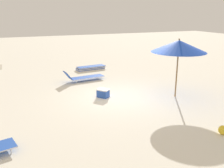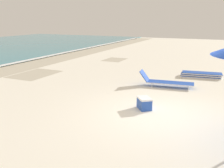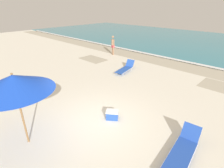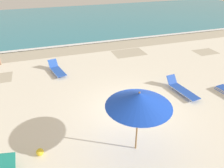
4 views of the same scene
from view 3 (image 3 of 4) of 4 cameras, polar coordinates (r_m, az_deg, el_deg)
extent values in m
cube|color=silver|center=(7.24, -5.40, -12.96)|extent=(60.00, 60.00, 0.16)
cube|color=#B8AE96|center=(14.36, 23.82, 4.92)|extent=(57.00, 2.20, 0.00)
cube|color=#B8AE96|center=(15.41, -6.18, 8.11)|extent=(2.43, 1.49, 0.00)
cube|color=#B8AE96|center=(11.83, 32.78, -0.97)|extent=(2.51, 1.75, 0.00)
cube|color=white|center=(15.40, 25.45, 6.09)|extent=(56.00, 0.44, 0.01)
cylinder|color=olive|center=(6.34, -27.34, -8.88)|extent=(0.06, 0.06, 2.22)
cone|color=blue|center=(5.85, -29.41, 0.33)|extent=(2.31, 2.31, 0.50)
cylinder|color=#13359C|center=(5.94, -28.94, -1.78)|extent=(2.24, 2.24, 0.01)
sphere|color=olive|center=(5.76, -29.98, 2.86)|extent=(0.07, 0.07, 0.07)
cube|color=#1E8475|center=(10.76, -32.66, -0.96)|extent=(0.64, 0.47, 0.45)
cube|color=blue|center=(5.96, 21.15, -21.46)|extent=(0.81, 1.91, 0.03)
cylinder|color=silver|center=(6.01, 18.27, -20.53)|extent=(0.24, 1.84, 0.03)
cylinder|color=silver|center=(5.94, 24.10, -22.35)|extent=(0.24, 1.84, 0.03)
cube|color=blue|center=(6.65, 24.38, -14.11)|extent=(0.61, 0.42, 0.46)
cylinder|color=silver|center=(6.59, 20.83, -17.35)|extent=(0.03, 0.03, 0.16)
cylinder|color=silver|center=(6.54, 25.27, -18.68)|extent=(0.03, 0.03, 0.16)
cube|color=blue|center=(12.23, 3.92, 4.67)|extent=(0.94, 1.69, 0.03)
cylinder|color=silver|center=(12.36, 2.68, 4.92)|extent=(0.38, 1.57, 0.03)
cylinder|color=silver|center=(12.10, 5.18, 4.41)|extent=(0.38, 1.57, 0.03)
cube|color=blue|center=(12.97, 5.92, 6.82)|extent=(0.64, 0.46, 0.47)
cylinder|color=silver|center=(11.86, 1.41, 3.59)|extent=(0.03, 0.03, 0.16)
cylinder|color=silver|center=(11.63, 3.60, 3.12)|extent=(0.03, 0.03, 0.16)
cylinder|color=silver|center=(12.89, 4.19, 5.27)|extent=(0.03, 0.03, 0.16)
cylinder|color=silver|center=(12.68, 6.24, 4.87)|extent=(0.03, 0.03, 0.16)
cylinder|color=#A37A5B|center=(16.65, 0.12, 11.09)|extent=(0.11, 0.11, 0.90)
cylinder|color=#A37A5B|center=(16.48, 0.48, 10.95)|extent=(0.11, 0.11, 0.90)
cube|color=#D13D4C|center=(16.48, 0.30, 12.27)|extent=(0.34, 0.26, 0.24)
cylinder|color=#A37A5B|center=(16.41, 0.30, 13.48)|extent=(0.27, 0.27, 0.55)
cylinder|color=#A37A5B|center=(16.57, -0.03, 13.57)|extent=(0.08, 0.08, 0.55)
cylinder|color=#A37A5B|center=(16.26, 0.64, 13.35)|extent=(0.08, 0.08, 0.55)
sphere|color=#A37A5B|center=(16.33, 0.31, 15.15)|extent=(0.21, 0.21, 0.21)
sphere|color=yellow|center=(9.97, -28.94, -3.52)|extent=(0.28, 0.28, 0.28)
cube|color=blue|center=(7.29, 0.06, -10.15)|extent=(0.59, 0.56, 0.32)
cube|color=white|center=(7.19, 0.06, -8.94)|extent=(0.61, 0.59, 0.05)
camera|label=1|loc=(15.99, -17.28, 20.97)|focal=40.00mm
camera|label=2|loc=(11.57, -35.59, 12.21)|focal=40.00mm
camera|label=4|loc=(9.35, -79.67, 17.75)|focal=35.00mm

